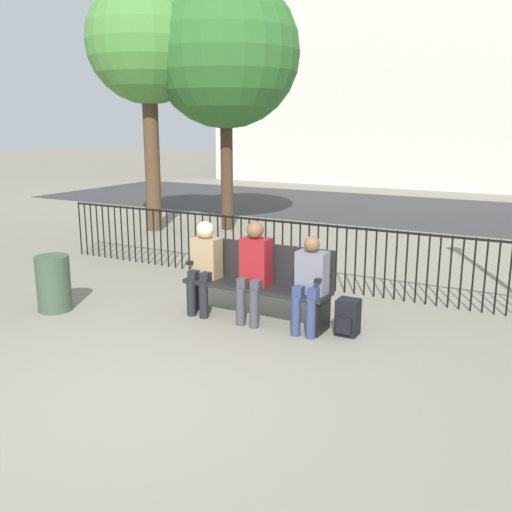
{
  "coord_description": "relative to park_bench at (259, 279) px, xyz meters",
  "views": [
    {
      "loc": [
        3.13,
        -3.53,
        2.33
      ],
      "look_at": [
        0.0,
        2.21,
        0.8
      ],
      "focal_mm": 40.0,
      "sensor_mm": 36.0,
      "label": 1
    }
  ],
  "objects": [
    {
      "name": "ground_plane",
      "position": [
        0.0,
        -2.29,
        -0.5
      ],
      "size": [
        80.0,
        80.0,
        0.0
      ],
      "primitive_type": "plane",
      "color": "gray"
    },
    {
      "name": "park_bench",
      "position": [
        0.0,
        0.0,
        0.0
      ],
      "size": [
        1.82,
        0.45,
        0.92
      ],
      "color": "black",
      "rests_on": "ground"
    },
    {
      "name": "seated_person_0",
      "position": [
        -0.7,
        -0.13,
        0.16
      ],
      "size": [
        0.34,
        0.39,
        1.16
      ],
      "color": "black",
      "rests_on": "ground"
    },
    {
      "name": "seated_person_1",
      "position": [
        0.0,
        -0.13,
        0.18
      ],
      "size": [
        0.34,
        0.39,
        1.22
      ],
      "color": "#3D3D42",
      "rests_on": "ground"
    },
    {
      "name": "seated_person_2",
      "position": [
        0.72,
        -0.14,
        0.12
      ],
      "size": [
        0.34,
        0.39,
        1.11
      ],
      "color": "navy",
      "rests_on": "ground"
    },
    {
      "name": "backpack",
      "position": [
        1.13,
        -0.01,
        -0.29
      ],
      "size": [
        0.24,
        0.26,
        0.41
      ],
      "color": "black",
      "rests_on": "ground"
    },
    {
      "name": "fence_railing",
      "position": [
        -0.02,
        1.54,
        0.06
      ],
      "size": [
        9.01,
        0.03,
        0.95
      ],
      "color": "black",
      "rests_on": "ground"
    },
    {
      "name": "tree_0",
      "position": [
        -3.48,
        4.95,
        3.26
      ],
      "size": [
        3.15,
        3.15,
        5.35
      ],
      "color": "#422D1E",
      "rests_on": "ground"
    },
    {
      "name": "tree_1",
      "position": [
        -4.85,
        4.1,
        3.42
      ],
      "size": [
        2.54,
        2.54,
        5.24
      ],
      "color": "#4C3823",
      "rests_on": "ground"
    },
    {
      "name": "street_surface",
      "position": [
        0.0,
        9.71,
        -0.49
      ],
      "size": [
        24.0,
        6.0,
        0.01
      ],
      "color": "#333335",
      "rests_on": "ground"
    },
    {
      "name": "trash_bin",
      "position": [
        -2.43,
        -0.97,
        -0.14
      ],
      "size": [
        0.42,
        0.42,
        0.71
      ],
      "color": "#384C38",
      "rests_on": "ground"
    }
  ]
}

